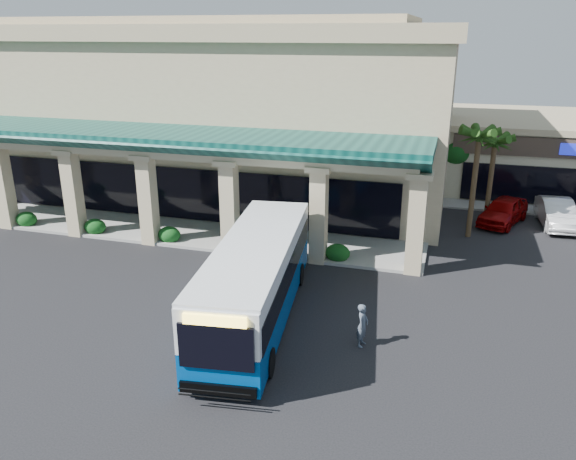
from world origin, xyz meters
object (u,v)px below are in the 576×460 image
(transit_bus, at_px, (256,281))
(car_silver, at_px, (503,211))
(pedestrian, at_px, (362,325))
(car_white, at_px, (557,213))

(transit_bus, bearing_deg, car_silver, 49.20)
(transit_bus, bearing_deg, pedestrian, -18.20)
(transit_bus, distance_m, car_silver, 17.82)
(car_white, bearing_deg, transit_bus, -133.47)
(car_silver, xyz_separation_m, car_white, (2.88, 0.39, 0.01))
(transit_bus, height_order, car_silver, transit_bus)
(pedestrian, distance_m, car_silver, 16.63)
(pedestrian, height_order, car_silver, pedestrian)
(transit_bus, bearing_deg, car_white, 42.86)
(transit_bus, distance_m, car_white, 19.85)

